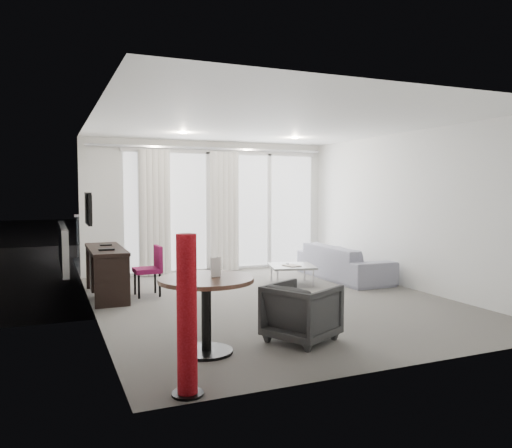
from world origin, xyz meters
name	(u,v)px	position (x,y,z in m)	size (l,w,h in m)	color
floor	(272,300)	(0.00, 0.00, 0.00)	(5.00, 6.00, 0.00)	#5F5B55
ceiling	(272,123)	(0.00, 0.00, 2.60)	(5.00, 6.00, 0.00)	white
wall_left	(93,217)	(-2.50, 0.00, 1.30)	(0.00, 6.00, 2.60)	silver
wall_right	(409,210)	(2.50, 0.00, 1.30)	(0.00, 6.00, 2.60)	silver
wall_front	(409,227)	(0.00, -3.00, 1.30)	(5.00, 0.00, 2.60)	silver
window_panel	(224,211)	(0.30, 2.98, 1.20)	(4.00, 0.02, 2.38)	white
window_frame	(225,211)	(0.30, 2.97, 1.20)	(4.10, 0.06, 2.44)	white
curtain_left	(155,213)	(-1.15, 2.82, 1.20)	(0.60, 0.20, 2.38)	silver
curtain_right	(225,212)	(0.25, 2.82, 1.20)	(0.60, 0.20, 2.38)	silver
curtain_track	(212,148)	(0.00, 2.82, 2.45)	(4.80, 0.04, 0.04)	#B2B2B7
downlight_a	(183,133)	(-0.90, 1.60, 2.59)	(0.12, 0.12, 0.02)	#FFE0B2
downlight_b	(295,138)	(1.20, 1.60, 2.59)	(0.12, 0.12, 0.02)	#FFE0B2
desk	(106,272)	(-2.23, 1.22, 0.38)	(0.50, 1.61, 0.75)	black
tv	(88,209)	(-2.46, 1.45, 1.35)	(0.05, 0.80, 0.50)	black
desk_chair	(147,271)	(-1.64, 1.06, 0.39)	(0.42, 0.40, 0.78)	maroon
round_table	(206,315)	(-1.60, -1.91, 0.38)	(0.96, 0.96, 0.77)	#41271B
menu_card	(216,282)	(-1.50, -1.91, 0.72)	(0.11, 0.02, 0.20)	white
red_lamp	(187,315)	(-2.04, -2.84, 0.65)	(0.26, 0.26, 1.30)	maroon
tub_armchair	(302,312)	(-0.52, -1.92, 0.32)	(0.67, 0.69, 0.63)	#2D2D2D
coffee_table	(292,275)	(0.85, 1.01, 0.17)	(0.74, 0.74, 0.33)	gray
remote	(288,263)	(0.81, 1.10, 0.36)	(0.05, 0.15, 0.02)	black
magazine	(292,265)	(0.80, 0.93, 0.36)	(0.20, 0.25, 0.01)	gray
sofa	(344,262)	(1.98, 1.13, 0.31)	(2.12, 0.83, 0.62)	gray
terrace_slab	(203,262)	(0.30, 4.50, -0.06)	(5.60, 3.00, 0.12)	#4D4D50
rattan_chair_a	(224,243)	(0.69, 4.17, 0.41)	(0.56, 0.56, 0.83)	brown
rattan_chair_b	(274,237)	(2.20, 4.68, 0.45)	(0.62, 0.62, 0.91)	brown
rattan_table	(277,249)	(1.87, 3.80, 0.27)	(0.54, 0.54, 0.54)	brown
balustrade	(187,233)	(0.30, 5.95, 0.50)	(5.50, 0.06, 1.05)	#B2B2B7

